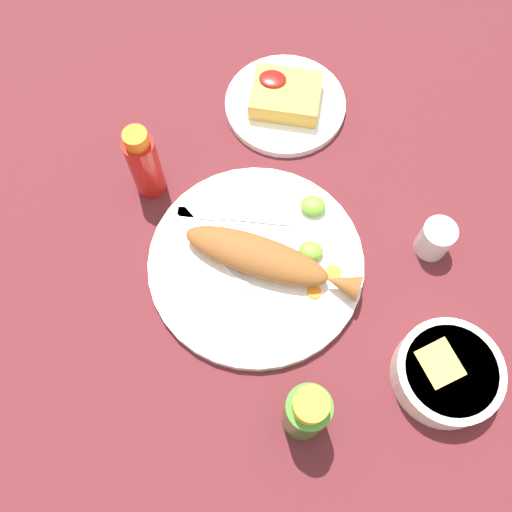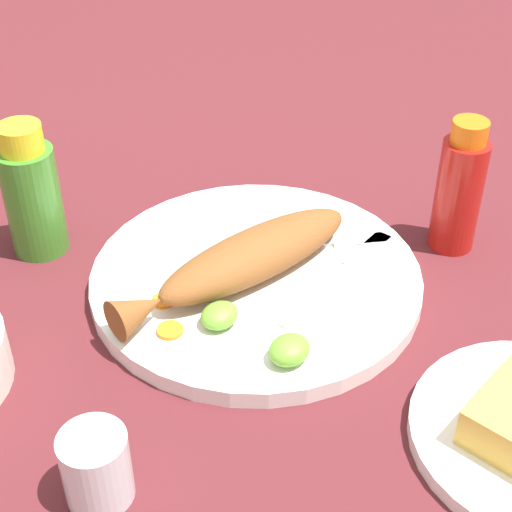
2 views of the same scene
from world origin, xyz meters
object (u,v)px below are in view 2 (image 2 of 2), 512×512
at_px(hot_sauce_bottle_green, 32,194).
at_px(hot_sauce_bottle_red, 459,190).
at_px(fork_near, 324,243).
at_px(fork_far, 344,271).
at_px(main_plate, 256,279).
at_px(fried_fish, 244,260).
at_px(salt_cup, 97,471).

bearing_deg(hot_sauce_bottle_green, hot_sauce_bottle_red, -47.84).
bearing_deg(fork_near, hot_sauce_bottle_green, 168.61).
relative_size(fork_near, fork_far, 0.80).
bearing_deg(fork_far, main_plate, 128.08).
bearing_deg(main_plate, hot_sauce_bottle_red, -29.63).
relative_size(fork_near, hot_sauce_bottle_green, 1.01).
bearing_deg(fried_fish, fork_far, -33.38).
height_order(fork_near, salt_cup, salt_cup).
bearing_deg(main_plate, salt_cup, -163.84).
height_order(main_plate, hot_sauce_bottle_red, hot_sauce_bottle_red).
bearing_deg(fork_near, fork_far, -78.46).
relative_size(main_plate, fork_near, 2.24).
bearing_deg(salt_cup, hot_sauce_bottle_green, 61.12).
distance_m(hot_sauce_bottle_green, salt_cup, 0.34).
bearing_deg(hot_sauce_bottle_green, main_plate, -64.66).
bearing_deg(salt_cup, main_plate, 16.16).
xyz_separation_m(main_plate, fork_near, (0.08, -0.02, 0.01)).
distance_m(main_plate, fork_near, 0.09).
bearing_deg(fried_fish, main_plate, -0.00).
xyz_separation_m(fried_fish, hot_sauce_bottle_green, (-0.09, 0.22, 0.03)).
bearing_deg(fried_fish, salt_cup, -152.40).
distance_m(fork_far, hot_sauce_bottle_green, 0.33).
bearing_deg(main_plate, fork_far, -48.76).
relative_size(main_plate, hot_sauce_bottle_red, 2.25).
bearing_deg(salt_cup, fried_fish, 17.60).
distance_m(fried_fish, hot_sauce_bottle_green, 0.24).
xyz_separation_m(fork_far, hot_sauce_bottle_red, (0.14, -0.04, 0.05)).
height_order(fork_near, hot_sauce_bottle_red, hot_sauce_bottle_red).
relative_size(fork_far, salt_cup, 2.97).
relative_size(fried_fish, hot_sauce_bottle_green, 1.90).
height_order(main_plate, fried_fish, fried_fish).
xyz_separation_m(fried_fish, fork_far, (0.07, -0.07, -0.02)).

